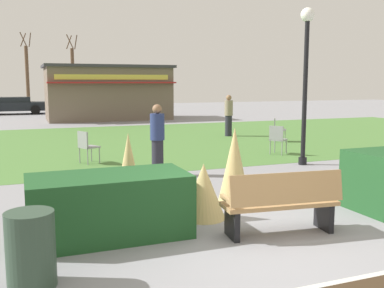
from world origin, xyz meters
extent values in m
plane|color=gray|center=(0.00, 0.00, 0.00)|extent=(80.00, 80.00, 0.00)
cube|color=#4C7A38|center=(0.00, 11.01, 0.00)|extent=(36.00, 12.00, 0.01)
cube|color=tan|center=(0.49, 0.24, 0.45)|extent=(1.74, 0.67, 0.06)
cube|color=tan|center=(0.46, 0.02, 0.73)|extent=(1.70, 0.31, 0.44)
cube|color=black|center=(-0.24, 0.32, 0.23)|extent=(0.13, 0.45, 0.45)
cube|color=black|center=(1.21, 0.16, 0.23)|extent=(0.13, 0.45, 0.45)
cube|color=tan|center=(-0.32, 0.33, 0.57)|extent=(0.11, 0.44, 0.06)
cube|color=tan|center=(1.29, 0.15, 0.57)|extent=(0.11, 0.44, 0.06)
cube|color=#1E4C23|center=(-1.84, 1.02, 0.45)|extent=(2.24, 1.10, 0.90)
cone|color=tan|center=(-0.26, 1.32, 0.45)|extent=(0.72, 0.72, 0.90)
cone|color=tan|center=(0.69, 2.12, 0.69)|extent=(0.59, 0.59, 1.38)
cone|color=tan|center=(-1.30, 2.12, 0.68)|extent=(0.54, 0.54, 1.36)
cylinder|color=black|center=(4.06, 4.74, 0.10)|extent=(0.22, 0.22, 0.20)
cylinder|color=black|center=(4.06, 4.74, 1.88)|extent=(0.12, 0.12, 3.77)
sphere|color=white|center=(4.06, 4.74, 3.93)|extent=(0.36, 0.36, 0.36)
cylinder|color=#2D4233|center=(-2.93, -0.26, 0.42)|extent=(0.52, 0.52, 0.83)
cube|color=#6B5B4C|center=(1.96, 21.44, 1.52)|extent=(7.05, 3.57, 3.04)
cube|color=#333338|center=(1.96, 21.44, 3.12)|extent=(7.35, 3.87, 0.16)
cube|color=maroon|center=(1.96, 19.48, 2.19)|extent=(7.15, 0.36, 0.08)
cube|color=#D8CC4C|center=(1.96, 19.64, 2.49)|extent=(6.35, 0.04, 0.28)
cube|color=gray|center=(-1.26, 7.01, 0.45)|extent=(0.59, 0.59, 0.04)
cube|color=gray|center=(-1.44, 6.92, 0.67)|extent=(0.23, 0.41, 0.44)
cylinder|color=gray|center=(-1.01, 6.92, 0.23)|extent=(0.03, 0.03, 0.45)
cylinder|color=gray|center=(-1.17, 7.27, 0.23)|extent=(0.03, 0.03, 0.45)
cylinder|color=gray|center=(-1.35, 6.76, 0.23)|extent=(0.03, 0.03, 0.45)
cylinder|color=gray|center=(-1.52, 7.10, 0.23)|extent=(0.03, 0.03, 0.45)
cube|color=gray|center=(4.39, 6.48, 0.45)|extent=(0.62, 0.62, 0.04)
cube|color=gray|center=(4.23, 6.36, 0.67)|extent=(0.30, 0.38, 0.44)
cylinder|color=gray|center=(4.66, 6.45, 0.23)|extent=(0.03, 0.03, 0.45)
cylinder|color=gray|center=(4.43, 6.75, 0.23)|extent=(0.03, 0.03, 0.45)
cylinder|color=gray|center=(4.36, 6.22, 0.23)|extent=(0.03, 0.03, 0.45)
cylinder|color=gray|center=(4.13, 6.52, 0.23)|extent=(0.03, 0.03, 0.45)
cube|color=gray|center=(6.01, 8.95, 0.45)|extent=(0.61, 0.61, 0.04)
cube|color=gray|center=(5.84, 9.06, 0.67)|extent=(0.27, 0.39, 0.44)
cylinder|color=gray|center=(6.07, 8.69, 0.23)|extent=(0.03, 0.03, 0.45)
cylinder|color=gray|center=(6.27, 9.01, 0.23)|extent=(0.03, 0.03, 0.45)
cylinder|color=gray|center=(5.74, 8.89, 0.23)|extent=(0.03, 0.03, 0.45)
cylinder|color=gray|center=(5.95, 9.21, 0.23)|extent=(0.03, 0.03, 0.45)
cylinder|color=#23232D|center=(4.99, 11.23, 0.42)|extent=(0.28, 0.28, 0.85)
cylinder|color=gray|center=(4.99, 11.23, 1.16)|extent=(0.34, 0.34, 0.62)
sphere|color=#8C6647|center=(4.99, 11.23, 1.58)|extent=(0.22, 0.22, 0.22)
cylinder|color=#23232D|center=(0.02, 4.81, 0.42)|extent=(0.28, 0.28, 0.85)
cylinder|color=navy|center=(0.02, 4.81, 1.16)|extent=(0.34, 0.34, 0.62)
sphere|color=#8C6647|center=(0.02, 4.81, 1.58)|extent=(0.22, 0.22, 0.22)
cube|color=black|center=(-3.30, 28.18, 0.55)|extent=(4.22, 1.84, 0.60)
cube|color=black|center=(-3.45, 28.18, 0.98)|extent=(2.32, 1.61, 0.44)
cylinder|color=black|center=(-1.99, 29.08, 0.32)|extent=(0.64, 0.23, 0.64)
cylinder|color=black|center=(-2.01, 27.24, 0.32)|extent=(0.64, 0.23, 0.64)
cube|color=navy|center=(2.18, 28.18, 0.55)|extent=(4.35, 2.18, 0.60)
cube|color=black|center=(2.03, 28.16, 0.98)|extent=(2.45, 1.79, 0.44)
cylinder|color=black|center=(3.39, 29.21, 0.32)|extent=(0.66, 0.28, 0.64)
cylinder|color=black|center=(3.56, 27.38, 0.32)|extent=(0.66, 0.28, 0.64)
cylinder|color=black|center=(0.80, 28.97, 0.32)|extent=(0.66, 0.28, 0.64)
cylinder|color=black|center=(0.97, 27.14, 0.32)|extent=(0.66, 0.28, 0.64)
cylinder|color=brown|center=(-2.32, 33.81, 2.57)|extent=(0.28, 0.28, 5.13)
cylinder|color=brown|center=(-1.99, 33.91, 5.63)|extent=(0.25, 0.58, 1.12)
cylinder|color=brown|center=(-2.50, 34.11, 5.63)|extent=(0.54, 0.36, 1.12)
cylinder|color=brown|center=(-2.49, 33.50, 5.63)|extent=(0.54, 0.35, 1.12)
cylinder|color=brown|center=(1.12, 32.17, 2.46)|extent=(0.28, 0.28, 4.92)
cylinder|color=brown|center=(1.46, 32.28, 5.42)|extent=(0.25, 0.58, 1.12)
cylinder|color=brown|center=(0.95, 32.47, 5.42)|extent=(0.54, 0.36, 1.12)
cylinder|color=brown|center=(0.95, 31.87, 5.42)|extent=(0.54, 0.35, 1.12)
camera|label=1|loc=(-2.95, -5.12, 2.19)|focal=41.39mm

